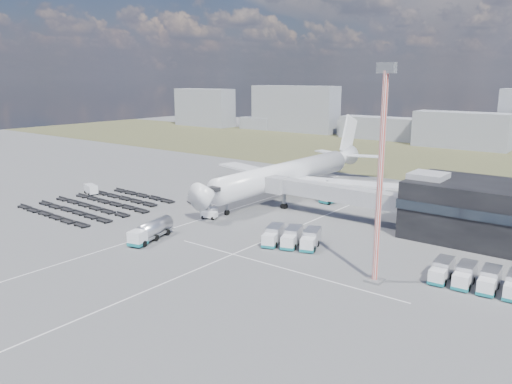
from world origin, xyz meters
The scene contains 16 objects.
ground centered at (0.00, 0.00, 0.00)m, with size 420.00×420.00×0.00m, color #565659.
grass_strip centered at (0.00, 110.00, 0.01)m, with size 420.00×90.00×0.01m, color #4B4A2D.
lane_markings centered at (9.77, 3.00, 0.01)m, with size 47.12×110.00×0.01m.
terminal centered at (47.77, 23.96, 5.25)m, with size 30.40×16.40×11.00m.
jet_bridge centered at (15.90, 20.42, 5.05)m, with size 30.30×3.80×7.05m.
airliner centered at (0.00, 32.38, 5.29)m, with size 51.59×64.53×17.62m.
skyline centered at (5.95, 150.88, 9.92)m, with size 312.23×27.02×23.82m.
fuel_tanker centered at (0.12, -11.07, 1.64)m, with size 4.92×10.45×3.28m.
pushback_tug centered at (-1.01, 4.79, 0.70)m, with size 3.05×1.72×1.40m, color white.
utility_van centered at (-38.24, 3.14, 1.16)m, with size 4.33×1.96×2.31m, color white.
catering_truck centered at (11.64, 31.89, 1.53)m, with size 3.84×6.91×2.99m.
service_trucks_near centered at (20.99, 1.32, 1.44)m, with size 10.39×9.08×2.65m.
service_trucks_far centered at (50.03, 2.27, 1.37)m, with size 11.71×6.98×2.52m.
uld_row centered at (-7.14, 9.07, 0.96)m, with size 13.94×7.52×1.61m.
baggage_dollies centered at (-27.15, -2.84, 0.39)m, with size 26.31×24.79×0.78m.
floodlight_mast centered at (38.43, -4.29, 14.66)m, with size 2.79×2.26×29.26m.
Camera 1 is at (64.83, -65.00, 27.35)m, focal length 35.00 mm.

